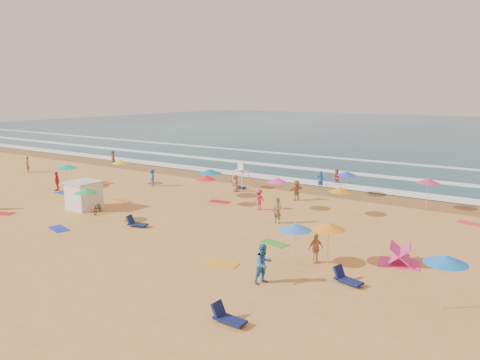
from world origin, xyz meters
The scene contains 12 objects.
ground centered at (0.00, 0.00, 0.00)m, with size 220.00×220.00×0.00m, color gold.
ocean centered at (0.00, 84.00, 0.00)m, with size 220.00×140.00×0.18m, color #0C4756.
wet_sand centered at (0.00, 12.50, 0.01)m, with size 220.00×220.00×0.00m, color olive.
surf_foam centered at (0.00, 21.32, 0.10)m, with size 200.00×18.70×0.05m.
cabana centered at (-6.23, -3.76, 1.00)m, with size 2.00×2.00×2.00m, color white.
cabana_roof centered at (-6.23, -3.76, 2.06)m, with size 2.20×2.20×0.12m, color silver.
bicycle centered at (-4.33, -4.06, 0.41)m, with size 0.54×1.55×0.81m, color black.
lifeguard_stand centered at (-0.85, 9.27, 1.05)m, with size 1.20×1.20×2.10m, color white, non-canonical shape.
beach_umbrellas centered at (1.20, -0.58, 2.09)m, with size 44.98×30.98×0.72m.
loungers centered at (7.24, -4.49, 0.17)m, with size 54.90×23.46×0.34m.
towels centered at (-1.98, -2.14, 0.01)m, with size 34.12×19.11×0.03m.
beachgoers centered at (-0.06, 3.22, 0.83)m, with size 49.60×25.15×2.14m.
Camera 1 is at (22.94, -25.35, 8.75)m, focal length 35.00 mm.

